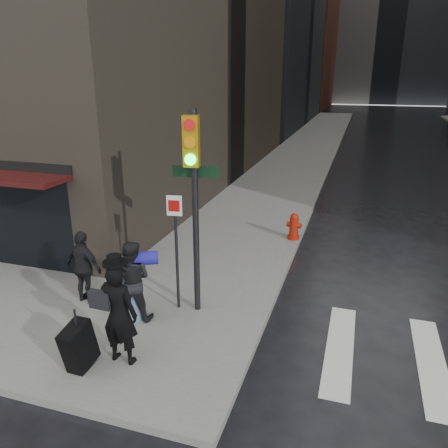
{
  "coord_description": "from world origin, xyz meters",
  "views": [
    {
      "loc": [
        3.53,
        -6.39,
        4.94
      ],
      "look_at": [
        0.37,
        3.61,
        1.3
      ],
      "focal_mm": 35.0,
      "sensor_mm": 36.0,
      "label": 1
    }
  ],
  "objects": [
    {
      "name": "ground",
      "position": [
        0.0,
        0.0,
        0.0
      ],
      "size": [
        140.0,
        140.0,
        0.0
      ],
      "primitive_type": "plane",
      "color": "black",
      "rests_on": "ground"
    },
    {
      "name": "sidewalk_left",
      "position": [
        0.0,
        27.0,
        0.07
      ],
      "size": [
        4.0,
        50.0,
        0.15
      ],
      "primitive_type": "cube",
      "color": "slate",
      "rests_on": "ground"
    },
    {
      "name": "bldg_left_far",
      "position": [
        -13.0,
        62.0,
        13.0
      ],
      "size": [
        22.0,
        20.0,
        26.0
      ],
      "primitive_type": "cube",
      "color": "#5D2B1F",
      "rests_on": "ground"
    },
    {
      "name": "bldg_distant",
      "position": [
        6.0,
        78.0,
        16.0
      ],
      "size": [
        40.0,
        12.0,
        32.0
      ],
      "primitive_type": "cube",
      "color": "#65635E",
      "rests_on": "ground"
    },
    {
      "name": "man_overcoat",
      "position": [
        -0.24,
        -0.83,
        1.0
      ],
      "size": [
        1.08,
        1.01,
        2.04
      ],
      "rotation": [
        0.0,
        0.0,
        3.11
      ],
      "color": "black",
      "rests_on": "ground"
    },
    {
      "name": "man_jeans",
      "position": [
        -0.63,
        0.57,
        1.0
      ],
      "size": [
        1.24,
        0.84,
        1.69
      ],
      "rotation": [
        0.0,
        0.0,
        3.42
      ],
      "color": "black",
      "rests_on": "ground"
    },
    {
      "name": "man_greycoat",
      "position": [
        -1.95,
        0.89,
        0.97
      ],
      "size": [
        1.02,
        0.58,
        1.63
      ],
      "rotation": [
        0.0,
        0.0,
        2.94
      ],
      "color": "black",
      "rests_on": "ground"
    },
    {
      "name": "traffic_light",
      "position": [
        0.48,
        1.21,
        2.84
      ],
      "size": [
        1.04,
        0.54,
        4.18
      ],
      "rotation": [
        0.0,
        0.0,
        0.15
      ],
      "color": "black",
      "rests_on": "ground"
    },
    {
      "name": "fire_hydrant",
      "position": [
        1.8,
        6.1,
        0.51
      ],
      "size": [
        0.46,
        0.36,
        0.81
      ],
      "rotation": [
        0.0,
        0.0,
        -0.15
      ],
      "color": "#A21A09",
      "rests_on": "ground"
    }
  ]
}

